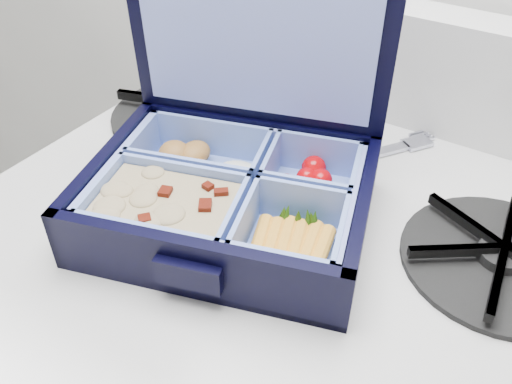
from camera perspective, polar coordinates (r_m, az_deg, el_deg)
The scene contains 4 objects.
bento_box at distance 0.50m, azimuth -2.80°, elevation -0.55°, with size 0.25×0.20×0.06m, color black, non-canonical shape.
burner_grate at distance 0.52m, azimuth 24.53°, elevation -5.86°, with size 0.17×0.17×0.02m, color black.
burner_grate_rear at distance 0.67m, azimuth -7.21°, elevation 8.59°, with size 0.19×0.19×0.02m, color black.
fork at distance 0.60m, azimuth 9.60°, elevation 3.27°, with size 0.03×0.19×0.01m, color #B7B9C9, non-canonical shape.
Camera 1 is at (0.85, 1.36, 1.20)m, focal length 38.00 mm.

